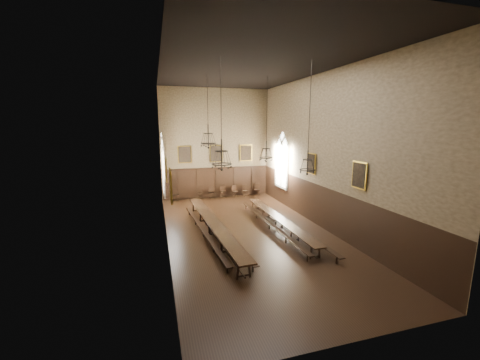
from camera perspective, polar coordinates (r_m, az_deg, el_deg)
name	(u,v)px	position (r m, az deg, el deg)	size (l,w,h in m)	color
floor	(249,233)	(17.03, 1.69, -10.23)	(9.00, 18.00, 0.02)	black
ceiling	(250,66)	(16.18, 1.87, 21.15)	(9.00, 18.00, 0.02)	black
wall_back	(216,144)	(24.69, -4.73, 6.99)	(9.00, 0.02, 9.00)	#907A58
wall_front	(359,188)	(8.00, 22.07, -1.39)	(9.00, 0.02, 9.00)	#907A58
wall_left	(163,157)	(15.22, -14.65, 4.42)	(0.02, 18.00, 9.00)	#907A58
wall_right	(322,152)	(17.89, 15.71, 5.25)	(0.02, 18.00, 9.00)	#907A58
wainscot_panelling	(249,212)	(16.62, 1.71, -6.17)	(9.00, 18.00, 2.50)	black
table_left	(214,229)	(16.48, -5.12, -9.41)	(1.32, 10.76, 0.84)	black
table_right	(279,223)	(17.66, 7.48, -8.29)	(0.70, 9.13, 0.71)	black
bench_left_outer	(204,232)	(16.47, -7.07, -10.03)	(0.92, 9.27, 0.42)	black
bench_left_inner	(222,230)	(16.69, -3.43, -9.62)	(0.89, 9.81, 0.44)	black
bench_right_inner	(269,225)	(17.57, 5.73, -8.65)	(0.49, 9.46, 0.43)	black
bench_right_outer	(290,225)	(17.65, 9.71, -8.62)	(0.48, 9.82, 0.44)	black
chair_0	(176,197)	(24.45, -12.35, -3.23)	(0.52, 0.52, 0.99)	black
chair_2	(201,196)	(24.65, -7.66, -3.02)	(0.47, 0.47, 0.90)	black
chair_3	(212,195)	(24.71, -5.44, -2.88)	(0.46, 0.46, 0.99)	black
chair_4	(223,194)	(24.91, -3.27, -2.71)	(0.46, 0.46, 1.02)	black
chair_5	(235,193)	(25.16, -1.01, -2.59)	(0.55, 0.55, 0.98)	black
chair_6	(245,193)	(25.38, 1.02, -2.47)	(0.54, 0.54, 0.99)	black
chair_7	(257,192)	(25.80, 3.31, -2.26)	(0.55, 0.55, 1.01)	black
chandelier_back_left	(208,139)	(18.16, -6.16, 7.90)	(0.93, 0.93, 4.22)	black
chandelier_back_right	(266,153)	(18.93, 5.11, 5.33)	(0.89, 0.89, 5.17)	black
chandelier_front_left	(222,158)	(13.52, -3.58, 4.34)	(0.93, 0.93, 4.88)	black
chandelier_front_right	(308,162)	(14.68, 12.97, 3.47)	(0.77, 0.77, 5.24)	black
portrait_back_0	(185,155)	(24.24, -10.69, 4.88)	(1.10, 0.12, 1.40)	#B8902C
portrait_back_1	(216,154)	(24.63, -4.64, 5.12)	(1.10, 0.12, 1.40)	#B8902C
portrait_back_2	(246,153)	(25.27, 1.17, 5.29)	(1.10, 0.12, 1.40)	#B8902C
portrait_left_0	(166,169)	(16.32, -14.17, 2.01)	(0.12, 1.00, 1.30)	#B8902C
portrait_left_1	(171,186)	(11.88, -13.32, -1.10)	(0.12, 1.00, 1.30)	#B8902C
portrait_right_0	(311,164)	(18.77, 13.64, 3.13)	(0.12, 1.00, 1.30)	#B8902C
portrait_right_1	(359,175)	(15.07, 22.12, 0.85)	(0.12, 1.00, 1.30)	#B8902C
window_right	(282,160)	(22.81, 8.12, 3.85)	(0.20, 2.20, 4.60)	white
window_left	(163,164)	(20.81, -14.76, 2.96)	(0.20, 2.20, 4.60)	white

